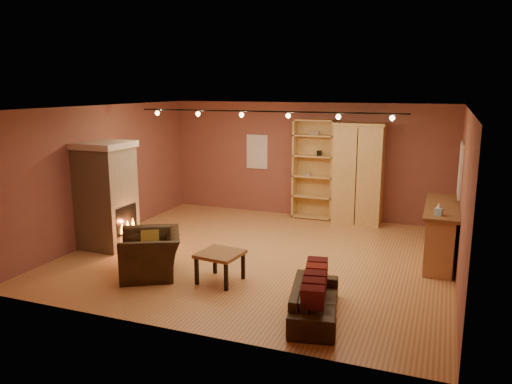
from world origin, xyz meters
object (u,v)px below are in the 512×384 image
at_px(armoire, 358,174).
at_px(bookcase, 314,168).
at_px(bar_counter, 440,232).
at_px(armchair, 150,246).
at_px(loveseat, 315,294).
at_px(fireplace, 107,195).
at_px(coffee_table, 220,257).

bearing_deg(armoire, bookcase, 170.97).
distance_m(bar_counter, armchair, 5.26).
bearing_deg(loveseat, bar_counter, -37.42).
bearing_deg(fireplace, armoire, 39.10).
distance_m(bookcase, armoire, 1.11).
height_order(armoire, bar_counter, armoire).
height_order(bar_counter, loveseat, bar_counter).
relative_size(armoire, coffee_table, 3.20).
relative_size(armchair, coffee_table, 1.83).
height_order(bookcase, loveseat, bookcase).
height_order(loveseat, coffee_table, loveseat).
bearing_deg(armoire, fireplace, -140.90).
distance_m(armchair, coffee_table, 1.26).
bearing_deg(armchair, coffee_table, 64.24).
bearing_deg(bookcase, armoire, -9.03).
height_order(fireplace, bar_counter, fireplace).
xyz_separation_m(fireplace, armoire, (4.37, 3.55, 0.13)).
bearing_deg(loveseat, bookcase, 4.08).
relative_size(fireplace, coffee_table, 2.87).
bearing_deg(armchair, armoire, 117.96).
bearing_deg(fireplace, bar_counter, 13.67).
xyz_separation_m(armoire, loveseat, (0.31, -5.15, -0.85)).
bearing_deg(loveseat, armchair, 68.43).
bearing_deg(armoire, loveseat, -86.60).
distance_m(loveseat, armchair, 3.10).
bearing_deg(loveseat, fireplace, 60.42).
distance_m(bar_counter, coffee_table, 4.13).
bearing_deg(loveseat, armoire, -7.29).
height_order(bar_counter, coffee_table, bar_counter).
distance_m(bookcase, coffee_table, 4.70).
bearing_deg(bookcase, coffee_table, -94.67).
distance_m(bookcase, bar_counter, 3.77).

